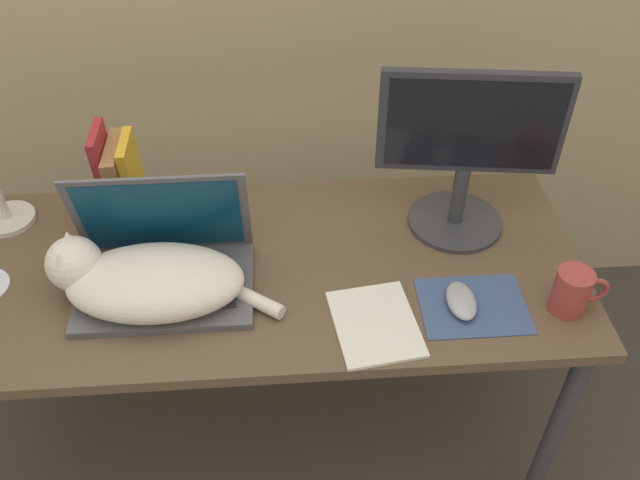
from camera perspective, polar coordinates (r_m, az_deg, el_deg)
name	(u,v)px	position (r m, az deg, el deg)	size (l,w,h in m)	color
desk	(262,290)	(1.61, -4.90, -4.21)	(1.47, 0.62, 0.74)	brown
laptop	(165,266)	(1.52, -12.96, -2.11)	(0.38, 0.26, 0.26)	#4C4C51
cat	(144,279)	(1.48, -14.60, -3.23)	(0.50, 0.23, 0.15)	beige
external_monitor	(467,149)	(1.56, 12.31, 7.52)	(0.41, 0.23, 0.41)	#333338
mousepad	(473,306)	(1.50, 12.76, -5.42)	(0.23, 0.18, 0.00)	#384C75
computer_mouse	(461,301)	(1.48, 11.81, -5.03)	(0.06, 0.11, 0.03)	#99999E
book_row	(122,182)	(1.67, -16.37, 4.71)	(0.09, 0.16, 0.26)	maroon
notepad	(375,324)	(1.43, 4.68, -7.04)	(0.20, 0.23, 0.01)	silver
webcam	(210,188)	(1.71, -9.21, 4.36)	(0.05, 0.05, 0.08)	#232328
mug	(573,291)	(1.52, 20.52, -4.06)	(0.12, 0.08, 0.10)	#993833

